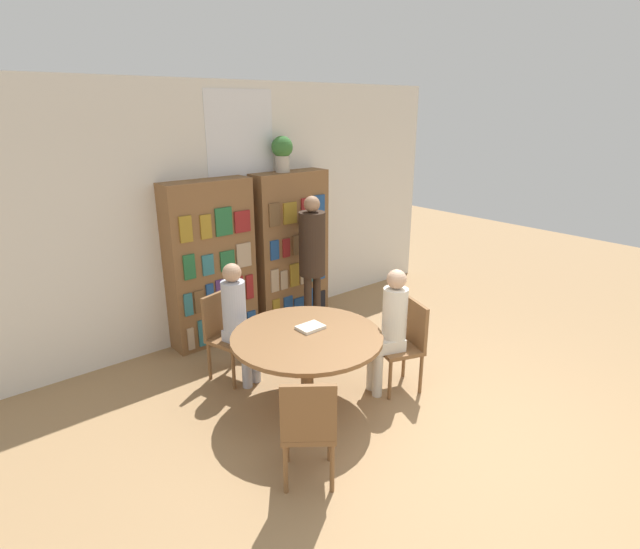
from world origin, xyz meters
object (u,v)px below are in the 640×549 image
object	(u,v)px
bookshelf_left	(211,264)
seated_reader_left	(238,317)
bookshelf_right	(291,247)
flower_vase	(282,151)
chair_near_camera	(308,426)
chair_left_side	(226,331)
seated_reader_right	(390,324)
reading_table	(307,345)
librarian_standing	(312,249)
chair_far_side	(406,341)

from	to	relation	value
bookshelf_left	seated_reader_left	world-z (taller)	bookshelf_left
bookshelf_right	seated_reader_left	xyz separation A→B (m)	(-1.43, -1.02, -0.25)
bookshelf_left	flower_vase	distance (m)	1.62
chair_near_camera	chair_left_side	xyz separation A→B (m)	(0.36, 1.80, 0.00)
chair_left_side	seated_reader_right	distance (m)	1.69
bookshelf_left	reading_table	bearing A→B (deg)	-91.39
reading_table	chair_left_side	xyz separation A→B (m)	(-0.28, 0.99, -0.13)
flower_vase	chair_near_camera	bearing A→B (deg)	-123.37
seated_reader_right	librarian_standing	bearing A→B (deg)	7.71
seated_reader_right	chair_near_camera	bearing A→B (deg)	130.07
bookshelf_right	flower_vase	world-z (taller)	flower_vase
seated_reader_right	bookshelf_right	bearing A→B (deg)	9.35
bookshelf_left	chair_left_side	world-z (taller)	bookshelf_left
chair_left_side	chair_near_camera	bearing A→B (deg)	63.00
chair_left_side	seated_reader_left	bearing A→B (deg)	90.00
chair_left_side	librarian_standing	size ratio (longest dim) A/B	0.53
bookshelf_left	seated_reader_left	distance (m)	1.09
bookshelf_left	bookshelf_right	size ratio (longest dim) A/B	1.00
flower_vase	seated_reader_left	xyz separation A→B (m)	(-1.34, -1.03, -1.48)
bookshelf_left	bookshelf_right	distance (m)	1.16
reading_table	seated_reader_left	bearing A→B (deg)	105.81
bookshelf_left	bookshelf_right	bearing A→B (deg)	0.01
bookshelf_left	seated_reader_right	world-z (taller)	bookshelf_left
chair_near_camera	chair_left_side	world-z (taller)	same
chair_far_side	bookshelf_left	bearing A→B (deg)	43.04
chair_far_side	librarian_standing	xyz separation A→B (m)	(0.19, 1.69, 0.54)
chair_far_side	flower_vase	bearing A→B (deg)	16.53
bookshelf_right	seated_reader_right	distance (m)	2.18
bookshelf_right	chair_far_side	world-z (taller)	bookshelf_right
reading_table	seated_reader_left	size ratio (longest dim) A/B	1.10
chair_near_camera	bookshelf_left	bearing A→B (deg)	113.74
reading_table	flower_vase	bearing A→B (deg)	58.94
seated_reader_left	chair_far_side	bearing A→B (deg)	119.86
bookshelf_right	bookshelf_left	bearing A→B (deg)	-179.99
bookshelf_left	reading_table	world-z (taller)	bookshelf_left
chair_far_side	seated_reader_right	xyz separation A→B (m)	(-0.17, 0.06, 0.21)
bookshelf_left	chair_far_side	bearing A→B (deg)	-67.16
bookshelf_right	chair_left_side	world-z (taller)	bookshelf_right
bookshelf_right	reading_table	bearing A→B (deg)	-123.24
bookshelf_left	librarian_standing	bearing A→B (deg)	-24.30
flower_vase	librarian_standing	xyz separation A→B (m)	(0.05, -0.51, -1.14)
bookshelf_right	librarian_standing	distance (m)	0.51
flower_vase	chair_near_camera	xyz separation A→B (m)	(-1.75, -2.65, -1.68)
chair_near_camera	chair_far_side	world-z (taller)	same
flower_vase	librarian_standing	bearing A→B (deg)	-84.69
chair_far_side	librarian_standing	world-z (taller)	librarian_standing
seated_reader_left	chair_left_side	bearing A→B (deg)	-90.00
seated_reader_left	seated_reader_right	bearing A→B (deg)	117.01
chair_far_side	librarian_standing	bearing A→B (deg)	13.86
bookshelf_right	flower_vase	distance (m)	1.23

